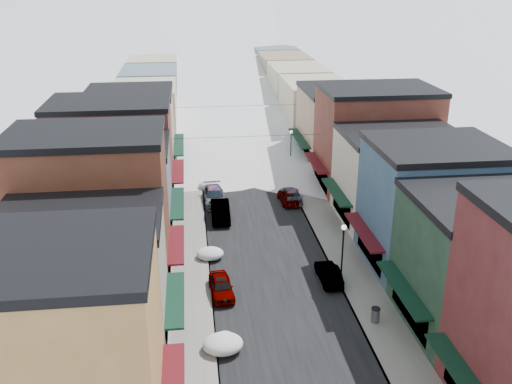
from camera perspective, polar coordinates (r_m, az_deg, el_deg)
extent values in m
cube|color=black|center=(83.39, -2.32, 5.17)|extent=(10.00, 160.00, 0.01)
cube|color=gray|center=(83.15, -6.88, 5.04)|extent=(3.20, 160.00, 0.15)
cube|color=gray|center=(84.12, 2.18, 5.37)|extent=(3.20, 160.00, 0.15)
cube|color=slate|center=(83.15, -5.81, 5.08)|extent=(0.10, 160.00, 0.15)
cube|color=slate|center=(83.90, 1.13, 5.33)|extent=(0.10, 160.00, 0.15)
cube|color=tan|center=(30.52, -19.52, -15.45)|extent=(10.00, 8.50, 11.00)
cube|color=black|center=(27.59, -20.98, -5.77)|extent=(10.20, 8.70, 0.50)
cube|color=#BAA995|center=(38.02, -16.77, -9.07)|extent=(10.00, 8.00, 9.00)
cube|color=black|center=(35.93, -17.57, -2.51)|extent=(10.20, 8.20, 0.50)
cube|color=black|center=(38.06, -8.11, -10.55)|extent=(1.20, 6.80, 0.15)
cube|color=brown|center=(44.51, -16.03, -2.23)|extent=(11.00, 8.00, 12.00)
cube|color=black|center=(42.50, -16.88, 5.52)|extent=(11.20, 8.20, 0.50)
cube|color=#530E15|center=(45.06, -7.97, -5.20)|extent=(1.20, 6.80, 0.15)
cube|color=slate|center=(52.88, -14.00, -0.30)|extent=(10.00, 9.00, 8.50)
cube|color=black|center=(51.44, -14.44, 4.36)|extent=(10.20, 9.20, 0.50)
cube|color=black|center=(52.81, -7.87, -1.10)|extent=(1.20, 7.65, 0.15)
cube|color=maroon|center=(61.12, -14.10, 3.62)|extent=(12.00, 9.00, 10.50)
cube|color=black|center=(59.74, -14.57, 8.65)|extent=(12.20, 9.20, 0.50)
cube|color=#530E15|center=(61.24, -7.80, 2.09)|extent=(1.20, 7.65, 0.15)
cube|color=tan|center=(70.68, -12.35, 5.72)|extent=(10.00, 11.00, 9.50)
cube|color=black|center=(69.55, -12.68, 9.68)|extent=(10.20, 11.20, 0.50)
cube|color=black|center=(70.76, -7.73, 4.73)|extent=(1.20, 9.35, 0.15)
cube|color=black|center=(33.32, 20.08, -16.99)|extent=(1.20, 7.65, 0.15)
cube|color=#1D3C29|center=(41.70, 21.90, -6.94)|extent=(10.00, 9.00, 9.00)
cube|color=black|center=(39.80, 22.82, -0.88)|extent=(10.20, 9.20, 0.50)
cube|color=black|center=(40.04, 14.47, -9.33)|extent=(1.20, 7.65, 0.15)
cube|color=#355877|center=(48.73, 17.15, -1.56)|extent=(10.00, 9.00, 10.00)
cube|color=black|center=(47.03, 17.84, 4.35)|extent=(10.20, 9.20, 0.50)
cube|color=#530E15|center=(47.52, 10.71, -3.92)|extent=(1.20, 7.65, 0.15)
cube|color=beige|center=(56.91, 14.03, 1.25)|extent=(11.00, 9.00, 8.50)
cube|color=black|center=(55.58, 14.44, 5.61)|extent=(11.20, 9.20, 0.50)
cube|color=black|center=(55.45, 8.02, 0.00)|extent=(1.20, 7.65, 0.15)
cube|color=maroon|center=(64.75, 11.83, 5.03)|extent=(12.00, 9.00, 11.00)
cube|color=black|center=(63.42, 12.23, 10.02)|extent=(12.20, 9.20, 0.50)
cube|color=#530E15|center=(63.67, 6.02, 2.92)|extent=(1.20, 7.65, 0.15)
cube|color=tan|center=(73.94, 8.65, 6.45)|extent=(10.00, 11.00, 9.00)
cube|color=black|center=(72.88, 8.86, 10.06)|extent=(10.20, 11.20, 0.50)
cube|color=black|center=(73.02, 4.33, 5.39)|extent=(1.20, 9.35, 0.15)
cube|color=gray|center=(84.33, -11.05, 7.78)|extent=(9.00, 13.00, 8.00)
cube|color=gray|center=(86.13, 5.93, 8.34)|extent=(9.00, 13.00, 8.00)
cube|color=gray|center=(97.98, -10.54, 9.68)|extent=(9.00, 13.00, 8.00)
cube|color=gray|center=(99.54, 4.18, 10.15)|extent=(9.00, 13.00, 8.00)
cube|color=gray|center=(111.72, -10.16, 11.11)|extent=(9.00, 13.00, 8.00)
cube|color=gray|center=(113.09, 2.84, 11.53)|extent=(9.00, 13.00, 8.00)
cube|color=gray|center=(125.51, -9.85, 12.22)|extent=(9.00, 13.00, 8.00)
cube|color=gray|center=(126.73, 1.77, 12.60)|extent=(9.00, 13.00, 8.00)
cube|color=silver|center=(245.56, -5.61, 17.20)|extent=(360.00, 40.00, 12.00)
cylinder|color=black|center=(62.54, -0.91, 5.57)|extent=(16.40, 0.04, 0.04)
cylinder|color=black|center=(77.02, -2.09, 8.58)|extent=(16.40, 0.04, 0.04)
imported|color=#999AA0|center=(43.99, -3.49, -9.41)|extent=(2.02, 4.30, 1.42)
imported|color=black|center=(56.65, -3.58, -1.92)|extent=(1.85, 5.17, 1.70)
imported|color=gray|center=(60.59, -4.17, -0.41)|extent=(2.47, 5.56, 1.59)
imported|color=black|center=(46.04, 7.28, -8.08)|extent=(1.52, 4.20, 1.38)
imported|color=gray|center=(60.59, 3.21, -0.46)|extent=(1.92, 4.29, 1.43)
imported|color=black|center=(61.14, 3.52, -0.27)|extent=(2.05, 4.93, 1.42)
imported|color=gray|center=(82.49, -3.42, 5.47)|extent=(2.19, 4.29, 1.40)
imported|color=white|center=(87.76, -2.19, 6.51)|extent=(2.57, 5.56, 1.54)
cylinder|color=#5B5E60|center=(41.55, 11.84, -11.97)|extent=(0.60, 0.60, 1.03)
cylinder|color=black|center=(41.26, 11.90, -11.35)|extent=(0.64, 0.64, 0.07)
cylinder|color=black|center=(46.16, 8.47, -8.76)|extent=(0.34, 0.34, 0.11)
cylinder|color=black|center=(45.11, 8.62, -6.33)|extent=(0.14, 0.14, 4.53)
sphere|color=white|center=(44.04, 8.79, -3.52)|extent=(0.41, 0.41, 0.41)
cylinder|color=black|center=(72.66, 3.47, 2.85)|extent=(0.31, 0.31, 0.10)
cylinder|color=black|center=(72.05, 3.50, 4.35)|extent=(0.12, 0.12, 4.07)
sphere|color=white|center=(71.45, 3.54, 6.03)|extent=(0.37, 0.37, 0.37)
ellipsoid|color=white|center=(38.25, -3.33, -14.93)|extent=(2.65, 2.24, 1.12)
ellipsoid|color=white|center=(39.39, -3.14, -14.21)|extent=(1.13, 1.02, 0.57)
ellipsoid|color=white|center=(49.24, -4.61, -6.16)|extent=(2.33, 1.97, 0.99)
ellipsoid|color=white|center=(50.43, -4.44, -5.77)|extent=(1.00, 0.90, 0.50)
ellipsoid|color=white|center=(64.71, -4.74, 0.73)|extent=(2.31, 1.96, 0.98)
ellipsoid|color=white|center=(65.92, -4.60, 0.90)|extent=(0.99, 0.89, 0.49)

